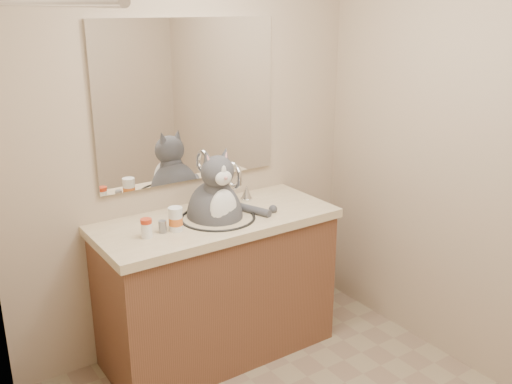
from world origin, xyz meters
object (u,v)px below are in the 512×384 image
at_px(pill_bottle_orange, 176,219).
at_px(pill_bottle_redcap, 146,228).
at_px(grey_canister, 163,227).
at_px(cat, 216,211).

bearing_deg(pill_bottle_orange, pill_bottle_redcap, -179.02).
bearing_deg(grey_canister, pill_bottle_redcap, -171.84).
relative_size(pill_bottle_redcap, grey_canister, 1.53).
xyz_separation_m(pill_bottle_redcap, grey_canister, (0.09, 0.01, -0.02)).
bearing_deg(pill_bottle_orange, grey_canister, 171.51).
bearing_deg(pill_bottle_orange, cat, 11.37).
distance_m(cat, pill_bottle_redcap, 0.44).
bearing_deg(cat, grey_canister, -167.60).
bearing_deg(pill_bottle_redcap, grey_canister, 8.16).
xyz_separation_m(pill_bottle_redcap, pill_bottle_orange, (0.16, 0.00, 0.01)).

